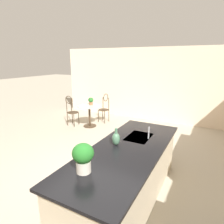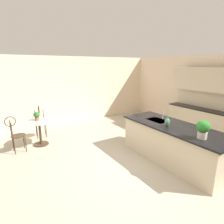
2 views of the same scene
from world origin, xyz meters
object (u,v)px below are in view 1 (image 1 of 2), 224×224
bistro_table (90,114)px  vase_on_counter (116,139)px  potted_plant_counter_far (83,156)px  chair_by_island (71,109)px  potted_plant_on_table (91,101)px  chair_near_window (104,107)px

bistro_table → vase_on_counter: vase_on_counter is taller
potted_plant_counter_far → chair_by_island: bearing=-138.5°
vase_on_counter → chair_by_island: bearing=-130.0°
bistro_table → potted_plant_on_table: bearing=-170.9°
potted_plant_on_table → vase_on_counter: bearing=40.2°
potted_plant_on_table → vase_on_counter: (2.87, 2.43, 0.14)m
chair_near_window → vase_on_counter: size_ratio=3.62×
chair_by_island → vase_on_counter: size_ratio=3.62×
chair_by_island → vase_on_counter: vase_on_counter is taller
chair_by_island → vase_on_counter: bearing=50.0°
bistro_table → chair_near_window: 0.76m
chair_by_island → potted_plant_counter_far: bearing=41.5°
chair_by_island → bistro_table: bearing=103.2°
bistro_table → potted_plant_counter_far: 4.41m
bistro_table → chair_by_island: chair_by_island is taller
potted_plant_counter_far → vase_on_counter: potted_plant_counter_far is taller
chair_near_window → potted_plant_counter_far: (4.36, 2.24, 0.56)m
bistro_table → potted_plant_on_table: size_ratio=3.11×
vase_on_counter → bistro_table: bearing=-138.6°
bistro_table → chair_near_window: chair_near_window is taller
chair_by_island → vase_on_counter: (2.58, 3.07, 0.46)m
chair_by_island → vase_on_counter: 4.03m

